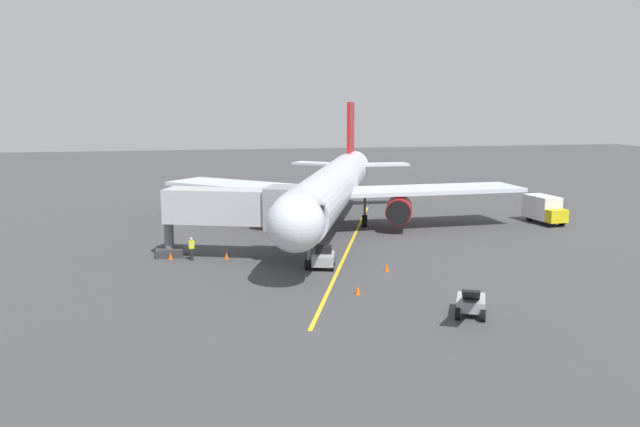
% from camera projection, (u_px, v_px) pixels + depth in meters
% --- Properties ---
extents(ground_plane, '(220.00, 220.00, 0.00)m').
position_uv_depth(ground_plane, '(327.00, 231.00, 57.97)').
color(ground_plane, '#424244').
extents(apron_lead_in_line, '(13.94, 37.66, 0.01)m').
position_uv_depth(apron_lead_in_line, '(350.00, 246.00, 51.94)').
color(apron_lead_in_line, yellow).
rests_on(apron_lead_in_line, ground).
extents(airplane, '(32.70, 38.97, 11.50)m').
position_uv_depth(airplane, '(333.00, 187.00, 57.34)').
color(airplane, silver).
rests_on(airplane, ground).
extents(jet_bridge, '(11.32, 6.29, 5.40)m').
position_uv_depth(jet_bridge, '(241.00, 208.00, 47.14)').
color(jet_bridge, '#B7B7BC').
rests_on(jet_bridge, ground).
extents(ground_crew_marshaller, '(0.45, 0.34, 1.71)m').
position_uv_depth(ground_crew_marshaller, '(191.00, 248.00, 47.00)').
color(ground_crew_marshaller, '#23232D').
rests_on(ground_crew_marshaller, ground).
extents(ground_crew_wing_walker, '(0.28, 0.42, 1.71)m').
position_uv_depth(ground_crew_wing_walker, '(308.00, 247.00, 47.38)').
color(ground_crew_wing_walker, '#23232D').
rests_on(ground_crew_wing_walker, ground).
extents(ground_crew_loader, '(0.34, 0.45, 1.71)m').
position_uv_depth(ground_crew_loader, '(285.00, 210.00, 64.40)').
color(ground_crew_loader, '#23232D').
rests_on(ground_crew_loader, ground).
extents(box_truck_near_nose, '(2.36, 4.76, 2.62)m').
position_uv_depth(box_truck_near_nose, '(544.00, 209.00, 61.61)').
color(box_truck_near_nose, yellow).
rests_on(box_truck_near_nose, ground).
extents(belt_loader_portside, '(3.06, 4.65, 2.32)m').
position_uv_depth(belt_loader_portside, '(471.00, 303.00, 34.70)').
color(belt_loader_portside, '#9E9EA3').
rests_on(belt_loader_portside, ground).
extents(tug_starboard_side, '(2.08, 2.62, 1.50)m').
position_uv_depth(tug_starboard_side, '(323.00, 258.00, 44.90)').
color(tug_starboard_side, '#9E9EA3').
rests_on(tug_starboard_side, ground).
extents(safety_cone_nose_left, '(0.32, 0.32, 0.55)m').
position_uv_depth(safety_cone_nose_left, '(358.00, 290.00, 38.62)').
color(safety_cone_nose_left, '#F2590F').
rests_on(safety_cone_nose_left, ground).
extents(safety_cone_nose_right, '(0.32, 0.32, 0.55)m').
position_uv_depth(safety_cone_nose_right, '(387.00, 267.00, 44.02)').
color(safety_cone_nose_right, '#F2590F').
rests_on(safety_cone_nose_right, ground).
extents(safety_cone_wing_port, '(0.32, 0.32, 0.55)m').
position_uv_depth(safety_cone_wing_port, '(227.00, 256.00, 47.45)').
color(safety_cone_wing_port, '#F2590F').
rests_on(safety_cone_wing_port, ground).
extents(safety_cone_wing_starboard, '(0.32, 0.32, 0.55)m').
position_uv_depth(safety_cone_wing_starboard, '(171.00, 256.00, 47.37)').
color(safety_cone_wing_starboard, '#F2590F').
rests_on(safety_cone_wing_starboard, ground).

